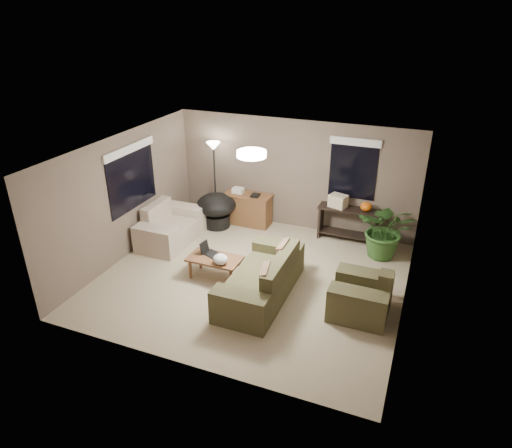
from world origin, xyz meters
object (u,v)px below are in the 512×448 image
at_px(armchair, 362,297).
at_px(floor_lamp, 214,156).
at_px(loveseat, 170,228).
at_px(cat_scratching_post, 380,285).
at_px(main_sofa, 263,281).
at_px(desk, 248,209).
at_px(coffee_table, 215,261).
at_px(papasan_chair, 217,208).
at_px(console_table, 348,222).
at_px(houseplant, 385,236).

height_order(armchair, floor_lamp, floor_lamp).
bearing_deg(loveseat, floor_lamp, 72.38).
bearing_deg(cat_scratching_post, armchair, -109.55).
distance_m(main_sofa, desk, 2.98).
bearing_deg(floor_lamp, loveseat, -107.62).
bearing_deg(coffee_table, floor_lamp, 115.91).
bearing_deg(papasan_chair, coffee_table, -64.73).
height_order(console_table, papasan_chair, papasan_chair).
height_order(loveseat, houseplant, houseplant).
bearing_deg(coffee_table, cat_scratching_post, 10.32).
xyz_separation_m(console_table, floor_lamp, (-3.15, -0.12, 1.16)).
xyz_separation_m(desk, floor_lamp, (-0.81, -0.06, 1.22)).
height_order(coffee_table, papasan_chair, papasan_chair).
bearing_deg(cat_scratching_post, console_table, 116.92).
distance_m(coffee_table, floor_lamp, 2.90).
relative_size(loveseat, armchair, 1.60).
height_order(loveseat, console_table, loveseat).
bearing_deg(papasan_chair, armchair, -29.38).
xyz_separation_m(main_sofa, armchair, (1.70, 0.15, 0.00)).
height_order(console_table, cat_scratching_post, console_table).
bearing_deg(loveseat, cat_scratching_post, -5.45).
distance_m(desk, cat_scratching_post, 3.81).
bearing_deg(houseplant, armchair, -92.58).
bearing_deg(desk, floor_lamp, -175.66).
bearing_deg(console_table, floor_lamp, -177.90).
relative_size(papasan_chair, houseplant, 0.98).
distance_m(console_table, houseplant, 0.97).
relative_size(main_sofa, papasan_chair, 1.84).
relative_size(main_sofa, coffee_table, 2.20).
bearing_deg(desk, houseplant, -7.27).
distance_m(loveseat, cat_scratching_post, 4.58).
bearing_deg(floor_lamp, armchair, -31.89).
height_order(floor_lamp, houseplant, floor_lamp).
distance_m(main_sofa, cat_scratching_post, 2.07).
height_order(loveseat, desk, loveseat).
relative_size(houseplant, cat_scratching_post, 2.44).
height_order(main_sofa, coffee_table, main_sofa).
bearing_deg(coffee_table, desk, 97.81).
distance_m(floor_lamp, cat_scratching_post, 4.71).
distance_m(armchair, console_table, 2.66).
bearing_deg(coffee_table, houseplant, 35.15).
xyz_separation_m(loveseat, floor_lamp, (0.44, 1.38, 1.30)).
bearing_deg(desk, papasan_chair, -147.15).
relative_size(loveseat, papasan_chair, 1.34).
bearing_deg(loveseat, console_table, 22.61).
xyz_separation_m(main_sofa, desk, (-1.39, 2.64, 0.08)).
relative_size(armchair, cat_scratching_post, 2.00).
height_order(main_sofa, cat_scratching_post, main_sofa).
relative_size(armchair, papasan_chair, 0.84).
distance_m(main_sofa, console_table, 2.86).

